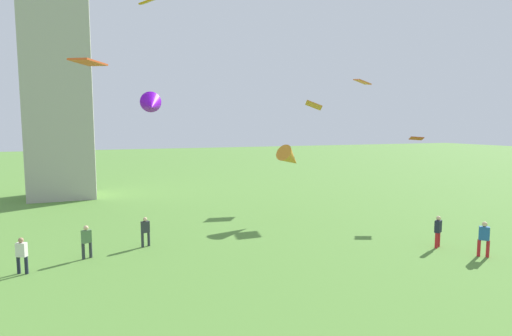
% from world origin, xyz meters
% --- Properties ---
extents(person_0, '(0.53, 0.53, 1.83)m').
position_xyz_m(person_0, '(10.34, 13.22, 1.04)').
color(person_0, red).
rests_on(person_0, ground_plane).
extents(person_1, '(0.50, 0.37, 1.66)m').
position_xyz_m(person_1, '(-5.63, 21.39, 0.94)').
color(person_1, '#2D3338').
rests_on(person_1, ground_plane).
extents(person_2, '(0.51, 0.42, 1.71)m').
position_xyz_m(person_2, '(-8.63, 20.38, 0.97)').
color(person_2, '#2D3338').
rests_on(person_2, ground_plane).
extents(person_3, '(0.53, 0.45, 1.77)m').
position_xyz_m(person_3, '(9.42, 15.33, 1.00)').
color(person_3, red).
rests_on(person_3, ground_plane).
extents(person_4, '(0.50, 0.42, 1.68)m').
position_xyz_m(person_4, '(-11.32, 19.13, 0.95)').
color(person_4, '#1E2333').
rests_on(person_4, ground_plane).
extents(kite_flying_0, '(1.74, 2.55, 1.96)m').
position_xyz_m(kite_flying_0, '(-4.32, 28.01, 8.19)').
color(kite_flying_0, '#7004CA').
extents(kite_flying_1, '(1.54, 1.87, 0.66)m').
position_xyz_m(kite_flying_1, '(13.35, 28.03, 10.45)').
color(kite_flying_1, orange).
extents(kite_flying_2, '(2.56, 2.14, 2.03)m').
position_xyz_m(kite_flying_2, '(5.15, 25.13, 4.36)').
color(kite_flying_2, orange).
extents(kite_flying_3, '(1.42, 1.50, 0.14)m').
position_xyz_m(kite_flying_3, '(-8.14, 15.27, 9.07)').
color(kite_flying_3, '#E04B1E').
extents(kite_flying_4, '(1.62, 1.59, 0.96)m').
position_xyz_m(kite_flying_4, '(10.63, 31.49, 8.58)').
color(kite_flying_4, orange).
extents(kite_flying_5, '(1.10, 0.98, 0.31)m').
position_xyz_m(kite_flying_5, '(13.88, 22.01, 5.79)').
color(kite_flying_5, '#B33A14').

